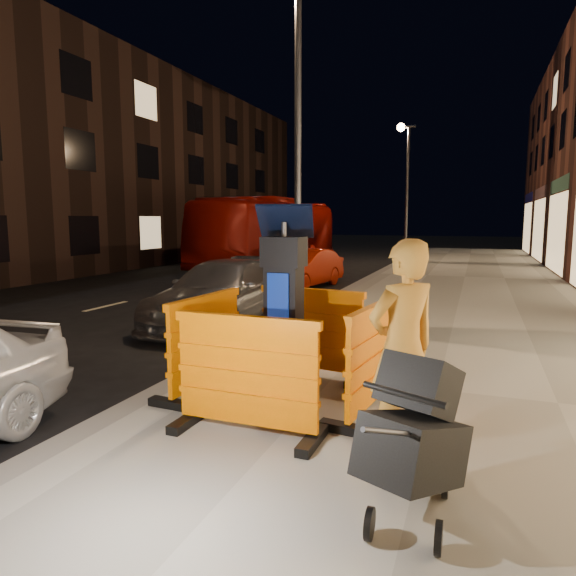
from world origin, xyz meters
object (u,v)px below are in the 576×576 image
(car_red, at_px, (303,288))
(barrier_back, at_px, (311,332))
(barrier_front, at_px, (247,376))
(man, at_px, (402,348))
(stroller, at_px, (413,442))
(bus_doubledecker, at_px, (272,267))
(barrier_kerbside, at_px, (206,343))
(car_silver, at_px, (224,324))
(barrier_bldgside, at_px, (372,359))
(parking_kiosk, at_px, (284,310))

(car_red, bearing_deg, barrier_back, -62.68)
(barrier_front, xyz_separation_m, man, (1.35, 0.11, 0.35))
(man, bearing_deg, stroller, 56.85)
(bus_doubledecker, bearing_deg, barrier_back, -65.82)
(barrier_kerbside, xyz_separation_m, man, (2.30, -0.84, 0.35))
(barrier_back, xyz_separation_m, car_silver, (-2.83, 3.10, -0.70))
(car_red, bearing_deg, barrier_bldgside, -59.53)
(parking_kiosk, bearing_deg, car_red, 113.29)
(car_silver, distance_m, stroller, 7.29)
(barrier_front, relative_size, stroller, 1.39)
(barrier_front, bearing_deg, barrier_bldgside, 45.73)
(barrier_front, height_order, car_red, barrier_front)
(barrier_kerbside, bearing_deg, bus_doubledecker, 23.26)
(barrier_front, bearing_deg, car_red, 106.82)
(barrier_back, distance_m, stroller, 3.11)
(barrier_back, relative_size, car_silver, 0.32)
(parking_kiosk, xyz_separation_m, stroller, (1.55, -1.74, -0.48))
(barrier_front, relative_size, car_red, 0.39)
(barrier_front, distance_m, barrier_kerbside, 1.34)
(parking_kiosk, height_order, barrier_front, parking_kiosk)
(car_red, xyz_separation_m, man, (4.45, -10.62, 1.05))
(car_red, bearing_deg, barrier_front, -65.91)
(barrier_back, height_order, stroller, barrier_back)
(barrier_kerbside, height_order, stroller, barrier_kerbside)
(bus_doubledecker, bearing_deg, car_red, -59.63)
(bus_doubledecker, bearing_deg, barrier_front, -68.28)
(car_silver, bearing_deg, car_red, 92.15)
(parking_kiosk, xyz_separation_m, man, (1.35, -0.84, -0.09))
(parking_kiosk, relative_size, barrier_bldgside, 1.40)
(barrier_back, relative_size, car_red, 0.39)
(barrier_front, height_order, barrier_back, same)
(barrier_kerbside, relative_size, stroller, 1.39)
(barrier_back, xyz_separation_m, barrier_kerbside, (-0.95, -0.95, 0.00))
(barrier_front, height_order, stroller, barrier_front)
(barrier_kerbside, xyz_separation_m, stroller, (2.50, -1.74, -0.04))
(barrier_kerbside, height_order, bus_doubledecker, bus_doubledecker)
(parking_kiosk, bearing_deg, car_silver, 130.70)
(car_silver, distance_m, man, 6.52)
(barrier_front, relative_size, man, 0.79)
(bus_doubledecker, relative_size, stroller, 10.49)
(barrier_back, relative_size, stroller, 1.39)
(barrier_kerbside, bearing_deg, barrier_bldgside, -86.27)
(barrier_kerbside, distance_m, man, 2.48)
(parking_kiosk, relative_size, barrier_kerbside, 1.40)
(barrier_bldgside, xyz_separation_m, car_red, (-4.05, 9.78, -0.70))
(barrier_front, relative_size, barrier_bldgside, 1.00)
(barrier_back, height_order, bus_doubledecker, bus_doubledecker)
(barrier_bldgside, height_order, car_red, barrier_bldgside)
(barrier_kerbside, relative_size, bus_doubledecker, 0.13)
(barrier_back, distance_m, barrier_bldgside, 1.34)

